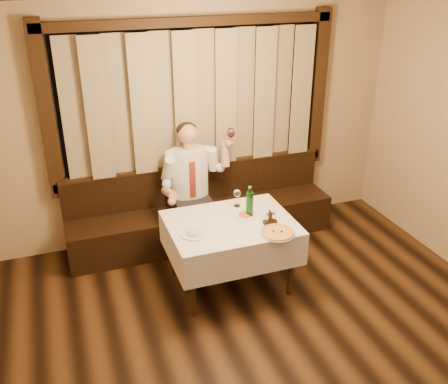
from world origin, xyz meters
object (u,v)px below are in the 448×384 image
object	(u,v)px
cruet_caddy	(270,220)
seated_man	(192,179)
pasta_cream	(194,232)
green_bottle	(250,204)
pizza	(277,233)
dining_table	(231,231)
pasta_red	(246,213)
banquette	(201,216)

from	to	relation	value
cruet_caddy	seated_man	distance (m)	1.21
pasta_cream	green_bottle	world-z (taller)	green_bottle
pizza	green_bottle	xyz separation A→B (m)	(-0.12, 0.42, 0.13)
dining_table	seated_man	distance (m)	0.97
pasta_red	dining_table	bearing A→B (deg)	-161.17
pasta_red	pizza	bearing A→B (deg)	-71.13
green_bottle	cruet_caddy	size ratio (longest dim) A/B	2.37
green_bottle	pasta_red	bearing A→B (deg)	147.31
banquette	pasta_red	bearing A→B (deg)	-78.96
banquette	pasta_cream	xyz separation A→B (m)	(-0.42, -1.15, 0.48)
banquette	pasta_cream	size ratio (longest dim) A/B	12.49
dining_table	cruet_caddy	world-z (taller)	cruet_caddy
banquette	green_bottle	world-z (taller)	green_bottle
banquette	pasta_red	size ratio (longest dim) A/B	13.97
green_bottle	seated_man	size ratio (longest dim) A/B	0.23
banquette	seated_man	world-z (taller)	seated_man
banquette	seated_man	bearing A→B (deg)	-145.76
dining_table	seated_man	xyz separation A→B (m)	(-0.13, 0.93, 0.21)
pasta_cream	green_bottle	size ratio (longest dim) A/B	0.75
dining_table	pasta_red	bearing A→B (deg)	18.83
pasta_red	green_bottle	world-z (taller)	green_bottle
pasta_red	green_bottle	bearing A→B (deg)	-32.69
banquette	pizza	bearing A→B (deg)	-76.42
pasta_red	cruet_caddy	bearing A→B (deg)	-55.30
banquette	pizza	world-z (taller)	banquette
pasta_red	green_bottle	distance (m)	0.12
cruet_caddy	dining_table	bearing A→B (deg)	155.98
pizza	pasta_red	distance (m)	0.47
banquette	green_bottle	xyz separation A→B (m)	(0.22, -0.98, 0.59)
pasta_cream	cruet_caddy	world-z (taller)	cruet_caddy
pasta_cream	banquette	bearing A→B (deg)	70.00
seated_man	green_bottle	bearing A→B (deg)	-68.28
pizza	green_bottle	size ratio (longest dim) A/B	1.01
banquette	cruet_caddy	world-z (taller)	banquette
banquette	seated_man	size ratio (longest dim) A/B	2.13
seated_man	banquette	bearing A→B (deg)	34.24
pasta_red	pasta_cream	distance (m)	0.63
pasta_cream	seated_man	size ratio (longest dim) A/B	0.17
dining_table	seated_man	world-z (taller)	seated_man
banquette	dining_table	bearing A→B (deg)	-90.00
banquette	pasta_red	world-z (taller)	banquette
pizza	pasta_cream	xyz separation A→B (m)	(-0.76, 0.25, 0.02)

